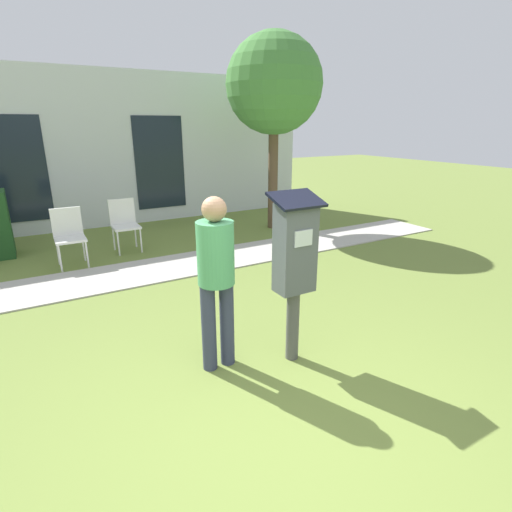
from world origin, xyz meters
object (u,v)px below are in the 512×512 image
parking_meter (295,257)px  outdoor_chair_left (69,232)px  outdoor_chair_middle (124,221)px  person_standing (216,272)px

parking_meter → outdoor_chair_left: (-1.49, 3.94, -0.49)m
outdoor_chair_left → outdoor_chair_middle: 0.99m
person_standing → outdoor_chair_left: bearing=92.0°
outdoor_chair_left → outdoor_chair_middle: bearing=2.7°
parking_meter → outdoor_chair_middle: 4.37m
outdoor_chair_left → outdoor_chair_middle: same height
parking_meter → outdoor_chair_left: parking_meter is taller
parking_meter → person_standing: (-0.66, 0.23, -0.09)m
parking_meter → outdoor_chair_left: bearing=110.7°
outdoor_chair_left → parking_meter: bearing=-87.9°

